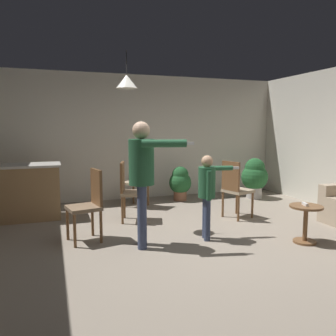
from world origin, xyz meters
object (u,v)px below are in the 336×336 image
(person_child, at_px, (208,188))
(potted_plant_by_wall, at_px, (180,182))
(kitchen_counter, at_px, (23,192))
(side_table_by_couch, at_px, (306,219))
(person_adult, at_px, (143,170))
(dining_chair_by_counter, at_px, (129,189))
(dining_chair_near_wall, at_px, (139,180))
(spare_remote_on_table, at_px, (305,204))
(dining_chair_spare, at_px, (89,202))
(potted_plant_corner, at_px, (255,176))
(dining_chair_centre_back, at_px, (235,187))

(person_child, distance_m, potted_plant_by_wall, 2.58)
(kitchen_counter, bearing_deg, side_table_by_couch, -34.35)
(person_adult, relative_size, dining_chair_by_counter, 1.65)
(kitchen_counter, bearing_deg, person_child, -38.10)
(side_table_by_couch, xyz_separation_m, potted_plant_by_wall, (-0.65, 3.07, 0.08))
(dining_chair_by_counter, bearing_deg, dining_chair_near_wall, 174.28)
(spare_remote_on_table, bearing_deg, person_child, 154.85)
(dining_chair_by_counter, xyz_separation_m, dining_chair_spare, (-0.75, -0.79, 0.00))
(dining_chair_by_counter, xyz_separation_m, dining_chair_near_wall, (0.40, 0.95, 0.00))
(potted_plant_by_wall, bearing_deg, dining_chair_near_wall, -164.54)
(dining_chair_spare, bearing_deg, person_child, -119.21)
(dining_chair_spare, height_order, potted_plant_by_wall, dining_chair_spare)
(potted_plant_by_wall, bearing_deg, spare_remote_on_table, -78.30)
(dining_chair_by_counter, height_order, potted_plant_corner, dining_chair_by_counter)
(potted_plant_corner, bearing_deg, person_adult, -145.31)
(potted_plant_corner, height_order, spare_remote_on_table, potted_plant_corner)
(person_adult, distance_m, dining_chair_near_wall, 2.32)
(potted_plant_corner, distance_m, spare_remote_on_table, 2.93)
(side_table_by_couch, bearing_deg, person_child, 154.69)
(kitchen_counter, distance_m, dining_chair_by_counter, 1.84)
(dining_chair_by_counter, bearing_deg, person_adult, 12.31)
(kitchen_counter, height_order, dining_chair_spare, dining_chair_spare)
(person_child, relative_size, dining_chair_spare, 1.19)
(dining_chair_near_wall, relative_size, potted_plant_corner, 1.12)
(dining_chair_spare, relative_size, potted_plant_by_wall, 1.36)
(potted_plant_corner, bearing_deg, dining_chair_by_counter, -163.39)
(spare_remote_on_table, bearing_deg, dining_chair_centre_back, 100.26)
(kitchen_counter, distance_m, side_table_by_couch, 4.52)
(side_table_by_couch, relative_size, person_child, 0.44)
(dining_chair_by_counter, xyz_separation_m, dining_chair_centre_back, (1.76, -0.43, 0.00))
(dining_chair_spare, bearing_deg, potted_plant_corner, -77.83)
(dining_chair_centre_back, bearing_deg, person_adult, -83.36)
(potted_plant_corner, bearing_deg, dining_chair_near_wall, 179.14)
(person_child, bearing_deg, dining_chair_spare, -94.00)
(spare_remote_on_table, bearing_deg, person_adult, 164.91)
(potted_plant_corner, xyz_separation_m, potted_plant_by_wall, (-1.65, 0.31, -0.09))
(dining_chair_centre_back, relative_size, spare_remote_on_table, 7.69)
(person_child, distance_m, spare_remote_on_table, 1.33)
(person_adult, bearing_deg, kitchen_counter, -127.37)
(person_child, xyz_separation_m, potted_plant_corner, (2.21, 2.18, -0.25))
(spare_remote_on_table, bearing_deg, potted_plant_by_wall, 101.70)
(kitchen_counter, relative_size, person_child, 1.06)
(person_adult, xyz_separation_m, dining_chair_near_wall, (0.50, 2.21, -0.48))
(side_table_by_couch, height_order, spare_remote_on_table, spare_remote_on_table)
(dining_chair_near_wall, distance_m, potted_plant_corner, 2.64)
(dining_chair_near_wall, xyz_separation_m, spare_remote_on_table, (1.62, -2.78, -0.01))
(kitchen_counter, relative_size, potted_plant_corner, 1.41)
(person_child, bearing_deg, potted_plant_by_wall, -179.37)
(person_child, relative_size, dining_chair_near_wall, 1.19)
(person_child, height_order, dining_chair_spare, person_child)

